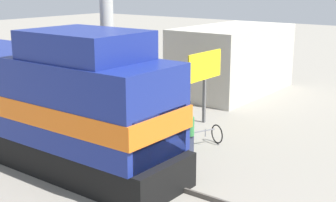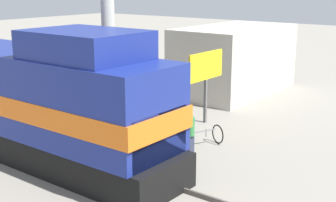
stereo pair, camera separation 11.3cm
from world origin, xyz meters
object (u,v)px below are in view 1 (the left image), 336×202
Objects in this scene: billboard_sign at (205,69)px; person_bystander at (189,132)px; locomotive at (5,94)px; bicycle at (199,137)px; vendor_umbrella at (160,94)px; utility_pole at (107,16)px.

person_bystander is at bearing -153.81° from billboard_sign.
person_bystander is (3.22, -6.36, -1.11)m from locomotive.
person_bystander is at bearing 131.19° from bicycle.
vendor_umbrella reaches higher than person_bystander.
utility_pole is 4.91m from billboard_sign.
vendor_umbrella reaches higher than bicycle.
bicycle is at bearing -53.66° from locomotive.
locomotive is at bearing 149.08° from billboard_sign.
vendor_umbrella is at bearing -179.70° from billboard_sign.
person_bystander is (-0.82, -1.98, -0.98)m from vendor_umbrella.
bicycle is at bearing -77.28° from vendor_umbrella.
vendor_umbrella is (-0.01, -2.82, -2.92)m from utility_pole.
locomotive reaches higher than vendor_umbrella.
person_bystander is at bearing -63.14° from locomotive.
locomotive is 5.96m from vendor_umbrella.
utility_pole reaches higher than locomotive.
locomotive is 1.73× the size of utility_pole.
locomotive is 7.63m from bicycle.
utility_pole is at bearing 89.83° from vendor_umbrella.
utility_pole is 5.44× the size of person_bystander.
vendor_umbrella is 1.21× the size of person_bystander.
locomotive is at bearing 116.86° from person_bystander.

